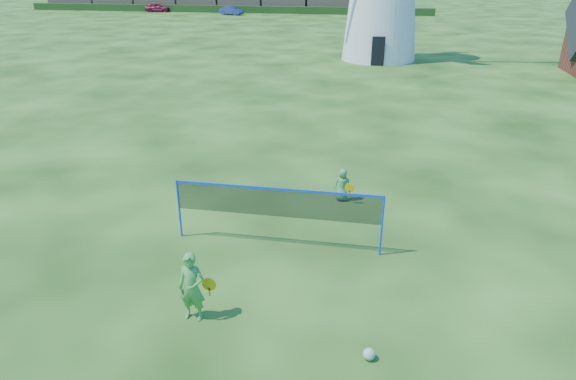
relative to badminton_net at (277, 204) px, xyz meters
The scene contains 8 objects.
ground 1.23m from the badminton_net, 82.39° to the right, with size 220.00×220.00×0.00m, color black.
badminton_net is the anchor object (origin of this frame).
player_girl 3.25m from the badminton_net, 108.75° to the right, with size 0.68×0.37×1.44m.
player_boy 3.27m from the badminton_net, 64.90° to the left, with size 0.62×0.41×0.98m.
play_ball 4.41m from the badminton_net, 56.43° to the right, with size 0.22×0.22×0.22m, color green.
hedge 69.11m from the badminton_net, 108.51° to the left, with size 62.00×0.80×1.00m, color #193814.
car_left 72.48m from the badminton_net, 116.10° to the left, with size 1.51×3.75×1.28m, color maroon.
car_right 65.06m from the badminton_net, 107.35° to the left, with size 1.21×3.46×1.14m, color navy.
Camera 1 is at (2.14, -10.04, 6.31)m, focal length 31.13 mm.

